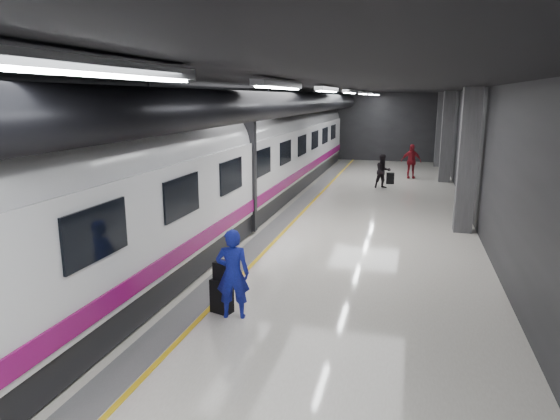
% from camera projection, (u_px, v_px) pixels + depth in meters
% --- Properties ---
extents(ground, '(40.00, 40.00, 0.00)m').
position_uv_depth(ground, '(310.00, 238.00, 15.22)').
color(ground, white).
rests_on(ground, ground).
extents(platform_hall, '(10.02, 40.02, 4.51)m').
position_uv_depth(platform_hall, '(309.00, 119.00, 15.42)').
color(platform_hall, black).
rests_on(platform_hall, ground).
extents(train, '(3.05, 38.00, 4.05)m').
position_uv_depth(train, '(209.00, 167.00, 15.57)').
color(train, black).
rests_on(train, ground).
extents(traveler_main, '(0.72, 0.55, 1.77)m').
position_uv_depth(traveler_main, '(233.00, 274.00, 9.54)').
color(traveler_main, '#1820B8').
rests_on(traveler_main, ground).
extents(suitcase_main, '(0.48, 0.38, 0.68)m').
position_uv_depth(suitcase_main, '(222.00, 296.00, 9.88)').
color(suitcase_main, black).
rests_on(suitcase_main, ground).
extents(shoulder_bag, '(0.29, 0.19, 0.35)m').
position_uv_depth(shoulder_bag, '(220.00, 271.00, 9.78)').
color(shoulder_bag, black).
rests_on(shoulder_bag, suitcase_main).
extents(traveler_far_a, '(0.97, 0.89, 1.60)m').
position_uv_depth(traveler_far_a, '(383.00, 171.00, 23.42)').
color(traveler_far_a, black).
rests_on(traveler_far_a, ground).
extents(traveler_far_b, '(1.11, 0.61, 1.79)m').
position_uv_depth(traveler_far_b, '(411.00, 161.00, 26.35)').
color(traveler_far_b, maroon).
rests_on(traveler_far_b, ground).
extents(suitcase_far, '(0.40, 0.28, 0.56)m').
position_uv_depth(suitcase_far, '(390.00, 178.00, 24.69)').
color(suitcase_far, black).
rests_on(suitcase_far, ground).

